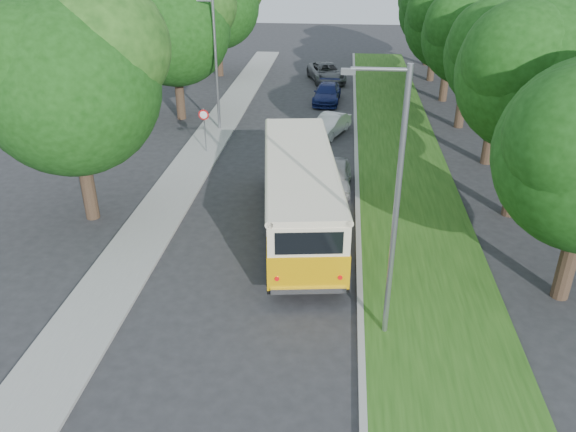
# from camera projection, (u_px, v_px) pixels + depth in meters

# --- Properties ---
(ground) EXTENTS (120.00, 120.00, 0.00)m
(ground) POSITION_uv_depth(u_px,v_px,m) (255.00, 280.00, 19.44)
(ground) COLOR #28282A
(ground) RESTS_ON ground
(curb) EXTENTS (0.20, 70.00, 0.15)m
(curb) POSITION_uv_depth(u_px,v_px,m) (358.00, 217.00, 23.52)
(curb) COLOR gray
(curb) RESTS_ON ground
(grass_verge) EXTENTS (4.50, 70.00, 0.13)m
(grass_verge) POSITION_uv_depth(u_px,v_px,m) (415.00, 220.00, 23.32)
(grass_verge) COLOR #214A13
(grass_verge) RESTS_ON ground
(sidewalk) EXTENTS (2.20, 70.00, 0.12)m
(sidewalk) POSITION_uv_depth(u_px,v_px,m) (163.00, 208.00, 24.26)
(sidewalk) COLOR gray
(sidewalk) RESTS_ON ground
(treeline) EXTENTS (24.27, 41.91, 9.46)m
(treeline) POSITION_uv_depth(u_px,v_px,m) (353.00, 25.00, 32.41)
(treeline) COLOR #332319
(treeline) RESTS_ON ground
(lamppost_near) EXTENTS (1.71, 0.16, 8.00)m
(lamppost_near) POSITION_uv_depth(u_px,v_px,m) (393.00, 202.00, 14.87)
(lamppost_near) COLOR gray
(lamppost_near) RESTS_ON ground
(lamppost_far) EXTENTS (1.71, 0.16, 7.50)m
(lamppost_far) POSITION_uv_depth(u_px,v_px,m) (214.00, 61.00, 32.16)
(lamppost_far) COLOR gray
(lamppost_far) RESTS_ON ground
(warning_sign) EXTENTS (0.56, 0.10, 2.50)m
(warning_sign) POSITION_uv_depth(u_px,v_px,m) (204.00, 123.00, 29.67)
(warning_sign) COLOR gray
(warning_sign) RESTS_ON ground
(vintage_bus) EXTENTS (4.09, 10.79, 3.12)m
(vintage_bus) POSITION_uv_depth(u_px,v_px,m) (300.00, 195.00, 21.94)
(vintage_bus) COLOR #E5A307
(vintage_bus) RESTS_ON ground
(car_silver) EXTENTS (1.53, 3.68, 1.24)m
(car_silver) POSITION_uv_depth(u_px,v_px,m) (335.00, 176.00, 26.01)
(car_silver) COLOR #A6A6AA
(car_silver) RESTS_ON ground
(car_white) EXTENTS (2.57, 3.91, 1.22)m
(car_white) POSITION_uv_depth(u_px,v_px,m) (330.00, 125.00, 32.85)
(car_white) COLOR silver
(car_white) RESTS_ON ground
(car_blue) EXTENTS (2.00, 4.43, 1.26)m
(car_blue) POSITION_uv_depth(u_px,v_px,m) (327.00, 93.00, 39.19)
(car_blue) COLOR #121D51
(car_blue) RESTS_ON ground
(car_grey) EXTENTS (3.60, 5.52, 1.41)m
(car_grey) POSITION_uv_depth(u_px,v_px,m) (326.00, 72.00, 44.62)
(car_grey) COLOR #4F5356
(car_grey) RESTS_ON ground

